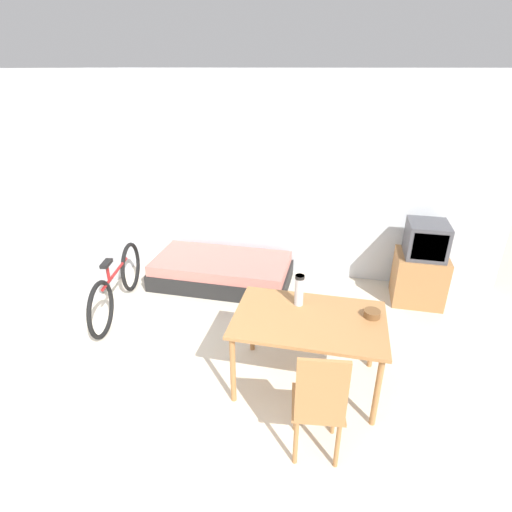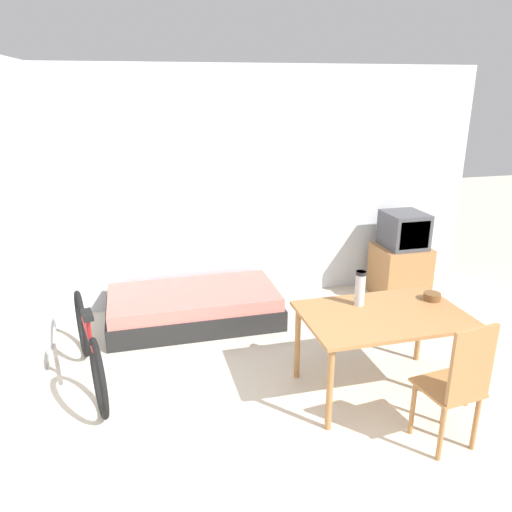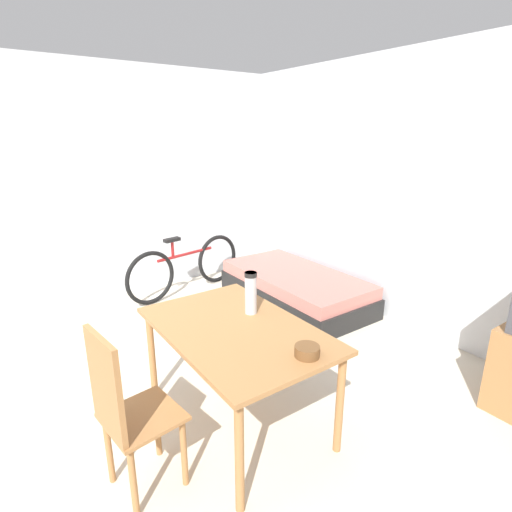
% 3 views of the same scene
% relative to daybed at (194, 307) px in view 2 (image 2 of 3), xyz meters
% --- Properties ---
extents(wall_back, '(5.54, 0.06, 2.70)m').
position_rel_daybed_xyz_m(wall_back, '(0.81, 0.58, 1.17)').
color(wall_back, silver).
rests_on(wall_back, ground_plane).
extents(wall_left, '(0.06, 4.52, 2.70)m').
position_rel_daybed_xyz_m(wall_left, '(-1.49, -1.21, 1.17)').
color(wall_left, silver).
rests_on(wall_left, ground_plane).
extents(daybed, '(1.85, 0.93, 0.37)m').
position_rel_daybed_xyz_m(daybed, '(0.00, 0.00, 0.00)').
color(daybed, black).
rests_on(daybed, ground_plane).
extents(tv, '(0.60, 0.54, 1.05)m').
position_rel_daybed_xyz_m(tv, '(2.55, 0.11, 0.30)').
color(tv, '#9E6B3D').
rests_on(tv, ground_plane).
extents(dining_table, '(1.32, 0.85, 0.72)m').
position_rel_daybed_xyz_m(dining_table, '(1.34, -1.68, 0.47)').
color(dining_table, '#9E6B3D').
rests_on(dining_table, ground_plane).
extents(wooden_chair, '(0.43, 0.43, 1.01)m').
position_rel_daybed_xyz_m(wooden_chair, '(1.50, -2.47, 0.37)').
color(wooden_chair, '#9E6B3D').
rests_on(wooden_chair, ground_plane).
extents(bicycle, '(0.36, 1.65, 0.74)m').
position_rel_daybed_xyz_m(bicycle, '(-1.03, -0.91, 0.15)').
color(bicycle, black).
rests_on(bicycle, ground_plane).
extents(thermos_flask, '(0.09, 0.09, 0.30)m').
position_rel_daybed_xyz_m(thermos_flask, '(1.22, -1.47, 0.71)').
color(thermos_flask, '#B7B7BC').
rests_on(thermos_flask, dining_table).
extents(mate_bowl, '(0.14, 0.14, 0.06)m').
position_rel_daybed_xyz_m(mate_bowl, '(1.87, -1.54, 0.57)').
color(mate_bowl, brown).
rests_on(mate_bowl, dining_table).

